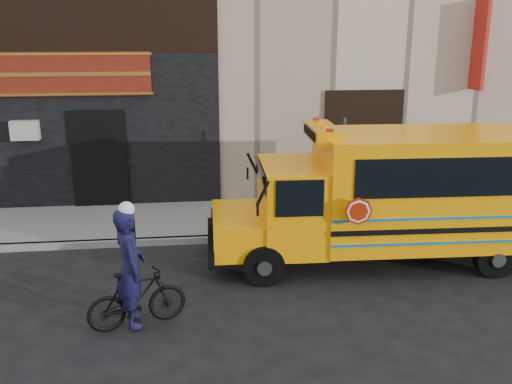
{
  "coord_description": "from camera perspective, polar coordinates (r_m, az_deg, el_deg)",
  "views": [
    {
      "loc": [
        -0.8,
        -9.8,
        4.75
      ],
      "look_at": [
        0.57,
        1.85,
        1.39
      ],
      "focal_mm": 40.0,
      "sensor_mm": 36.0,
      "label": 1
    }
  ],
  "objects": [
    {
      "name": "school_bus",
      "position": [
        12.09,
        13.82,
        -0.04
      ],
      "size": [
        6.97,
        2.48,
        2.92
      ],
      "color": "black",
      "rests_on": "ground"
    },
    {
      "name": "cyclist",
      "position": [
        9.52,
        -12.46,
        -7.63
      ],
      "size": [
        0.64,
        0.82,
        2.0
      ],
      "primitive_type": "imported",
      "rotation": [
        0.0,
        0.0,
        1.81
      ],
      "color": "#111134",
      "rests_on": "ground"
    },
    {
      "name": "curb",
      "position": [
        13.27,
        -2.84,
        -4.66
      ],
      "size": [
        40.0,
        0.2,
        0.15
      ],
      "primitive_type": "cube",
      "color": "gray",
      "rests_on": "ground"
    },
    {
      "name": "bicycle",
      "position": [
        9.71,
        -11.81,
        -10.38
      ],
      "size": [
        1.71,
        0.93,
        0.99
      ],
      "primitive_type": "imported",
      "rotation": [
        0.0,
        0.0,
        1.87
      ],
      "color": "black",
      "rests_on": "ground"
    },
    {
      "name": "sign_pole",
      "position": [
        13.74,
        8.69,
        2.28
      ],
      "size": [
        0.06,
        0.24,
        2.77
      ],
      "color": "#454E4A",
      "rests_on": "ground"
    },
    {
      "name": "ground",
      "position": [
        10.92,
        -1.88,
        -9.82
      ],
      "size": [
        120.0,
        120.0,
        0.0
      ],
      "primitive_type": "plane",
      "color": "black",
      "rests_on": "ground"
    },
    {
      "name": "sidewalk",
      "position": [
        14.69,
        -3.25,
        -2.6
      ],
      "size": [
        40.0,
        3.0,
        0.15
      ],
      "primitive_type": "cube",
      "color": "gray",
      "rests_on": "ground"
    }
  ]
}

